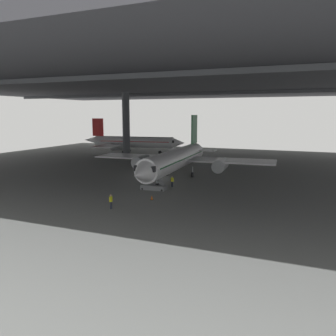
% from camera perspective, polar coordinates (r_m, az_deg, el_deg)
% --- Properties ---
extents(ground_plane, '(110.00, 110.00, 0.00)m').
position_cam_1_polar(ground_plane, '(57.74, -2.54, -1.73)').
color(ground_plane, slate).
extents(hangar_structure, '(121.00, 99.00, 17.25)m').
position_cam_1_polar(hangar_structure, '(69.70, 2.27, 13.83)').
color(hangar_structure, '#4C4F54').
rests_on(hangar_structure, ground_plane).
extents(airplane_main, '(32.17, 33.31, 10.57)m').
position_cam_1_polar(airplane_main, '(57.10, 1.42, 1.49)').
color(airplane_main, white).
rests_on(airplane_main, ground_plane).
extents(boarding_stairs, '(4.09, 1.72, 4.47)m').
position_cam_1_polar(boarding_stairs, '(49.09, -2.46, -2.80)').
color(boarding_stairs, slate).
rests_on(boarding_stairs, ground_plane).
extents(crew_worker_near_nose, '(0.23, 0.55, 1.71)m').
position_cam_1_polar(crew_worker_near_nose, '(39.63, -9.52, -5.41)').
color(crew_worker_near_nose, '#232838').
rests_on(crew_worker_near_nose, ground_plane).
extents(crew_worker_by_stairs, '(0.53, 0.31, 1.62)m').
position_cam_1_polar(crew_worker_by_stairs, '(50.75, 0.70, -2.16)').
color(crew_worker_by_stairs, '#232838').
rests_on(crew_worker_by_stairs, ground_plane).
extents(airplane_distant, '(29.39, 28.62, 9.52)m').
position_cam_1_polar(airplane_distant, '(95.18, -6.08, 4.35)').
color(airplane_distant, white).
rests_on(airplane_distant, ground_plane).
extents(traffic_cone_orange, '(0.36, 0.36, 0.60)m').
position_cam_1_polar(traffic_cone_orange, '(43.39, -2.72, -4.96)').
color(traffic_cone_orange, black).
rests_on(traffic_cone_orange, ground_plane).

